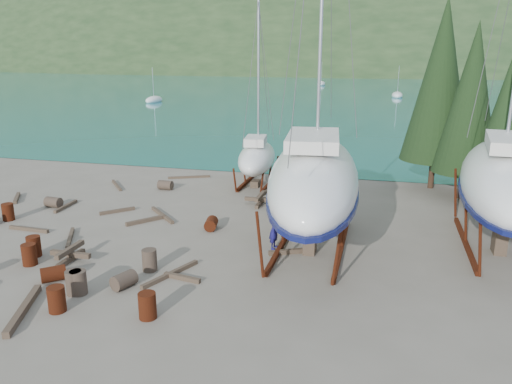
% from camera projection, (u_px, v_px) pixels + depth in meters
% --- Properties ---
extents(ground, '(600.00, 600.00, 0.00)m').
position_uv_depth(ground, '(184.00, 255.00, 21.20)').
color(ground, '#686052').
rests_on(ground, ground).
extents(bay_water, '(700.00, 700.00, 0.00)m').
position_uv_depth(bay_water, '(375.00, 65.00, 314.82)').
color(bay_water, teal).
rests_on(bay_water, ground).
extents(far_hill, '(800.00, 360.00, 110.00)m').
position_uv_depth(far_hill, '(375.00, 65.00, 319.48)').
color(far_hill, '#1F341A').
rests_on(far_hill, ground).
extents(far_house_left, '(6.60, 5.60, 5.60)m').
position_uv_depth(far_house_left, '(223.00, 64.00, 211.81)').
color(far_house_left, beige).
rests_on(far_house_left, ground).
extents(far_house_center, '(6.60, 5.60, 5.60)m').
position_uv_depth(far_house_center, '(317.00, 65.00, 202.27)').
color(far_house_center, beige).
rests_on(far_house_center, ground).
extents(far_house_right, '(6.60, 5.60, 5.60)m').
position_uv_depth(far_house_right, '(447.00, 66.00, 190.35)').
color(far_house_right, beige).
rests_on(far_house_right, ground).
extents(cypress_near_right, '(3.60, 3.60, 10.00)m').
position_uv_depth(cypress_near_right, '(471.00, 99.00, 27.82)').
color(cypress_near_right, black).
rests_on(cypress_near_right, ground).
extents(cypress_mid_right, '(3.06, 3.06, 8.50)m').
position_uv_depth(cypress_mid_right, '(506.00, 120.00, 25.84)').
color(cypress_mid_right, black).
rests_on(cypress_mid_right, ground).
extents(cypress_back_left, '(4.14, 4.14, 11.50)m').
position_uv_depth(cypress_back_left, '(441.00, 80.00, 29.81)').
color(cypress_back_left, black).
rests_on(cypress_back_left, ground).
extents(moored_boat_left, '(2.00, 5.00, 6.05)m').
position_uv_depth(moored_boat_left, '(154.00, 100.00, 84.17)').
color(moored_boat_left, white).
rests_on(moored_boat_left, ground).
extents(moored_boat_mid, '(2.00, 5.00, 6.05)m').
position_uv_depth(moored_boat_mid, '(397.00, 95.00, 93.28)').
color(moored_boat_mid, white).
rests_on(moored_boat_mid, ground).
extents(moored_boat_far, '(2.00, 5.00, 6.05)m').
position_uv_depth(moored_boat_far, '(321.00, 84.00, 125.53)').
color(moored_boat_far, white).
rests_on(moored_boat_far, ground).
extents(large_sailboat_near, '(4.92, 12.98, 19.96)m').
position_uv_depth(large_sailboat_near, '(314.00, 177.00, 21.16)').
color(large_sailboat_near, white).
rests_on(large_sailboat_near, ground).
extents(large_sailboat_far, '(4.98, 12.51, 19.24)m').
position_uv_depth(large_sailboat_far, '(505.00, 179.00, 21.13)').
color(large_sailboat_far, white).
rests_on(large_sailboat_far, ground).
extents(small_sailboat_shore, '(3.12, 7.29, 11.30)m').
position_uv_depth(small_sailboat_shore, '(257.00, 157.00, 31.69)').
color(small_sailboat_shore, white).
rests_on(small_sailboat_shore, ground).
extents(worker, '(0.46, 0.67, 1.77)m').
position_uv_depth(worker, '(274.00, 229.00, 21.69)').
color(worker, '#151354').
rests_on(worker, ground).
extents(drum_1, '(0.86, 1.03, 0.58)m').
position_uv_depth(drum_1, '(124.00, 280.00, 18.21)').
color(drum_1, '#2D2823').
rests_on(drum_1, ground).
extents(drum_3, '(0.58, 0.58, 0.88)m').
position_uv_depth(drum_3, '(57.00, 299.00, 16.51)').
color(drum_3, '#53240E').
rests_on(drum_3, ground).
extents(drum_4, '(0.94, 0.68, 0.58)m').
position_uv_depth(drum_4, '(282.00, 196.00, 28.73)').
color(drum_4, '#53240E').
rests_on(drum_4, ground).
extents(drum_5, '(0.58, 0.58, 0.88)m').
position_uv_depth(drum_5, '(150.00, 260.00, 19.59)').
color(drum_5, '#2D2823').
rests_on(drum_5, ground).
extents(drum_6, '(0.73, 0.97, 0.58)m').
position_uv_depth(drum_6, '(211.00, 224.00, 24.18)').
color(drum_6, '#53240E').
rests_on(drum_6, ground).
extents(drum_7, '(0.58, 0.58, 0.88)m').
position_uv_depth(drum_7, '(147.00, 306.00, 16.09)').
color(drum_7, '#53240E').
rests_on(drum_7, ground).
extents(drum_8, '(0.58, 0.58, 0.88)m').
position_uv_depth(drum_8, '(8.00, 212.00, 25.46)').
color(drum_8, '#53240E').
rests_on(drum_8, ground).
extents(drum_9, '(0.90, 0.61, 0.58)m').
position_uv_depth(drum_9, '(165.00, 185.00, 31.15)').
color(drum_9, '#2D2823').
rests_on(drum_9, ground).
extents(drum_10, '(0.58, 0.58, 0.88)m').
position_uv_depth(drum_10, '(34.00, 246.00, 20.98)').
color(drum_10, '#53240E').
rests_on(drum_10, ground).
extents(drum_11, '(0.95, 1.05, 0.58)m').
position_uv_depth(drum_11, '(276.00, 209.00, 26.37)').
color(drum_11, '#2D2823').
rests_on(drum_11, ground).
extents(drum_12, '(1.04, 1.02, 0.58)m').
position_uv_depth(drum_12, '(53.00, 274.00, 18.74)').
color(drum_12, '#53240E').
rests_on(drum_12, ground).
extents(drum_14, '(0.58, 0.58, 0.88)m').
position_uv_depth(drum_14, '(29.00, 255.00, 20.13)').
color(drum_14, '#53240E').
rests_on(drum_14, ground).
extents(drum_15, '(0.93, 0.66, 0.58)m').
position_uv_depth(drum_15, '(53.00, 202.00, 27.61)').
color(drum_15, '#2D2823').
rests_on(drum_15, ground).
extents(drum_16, '(0.58, 0.58, 0.88)m').
position_uv_depth(drum_16, '(79.00, 283.00, 17.70)').
color(drum_16, '#2D2823').
rests_on(drum_16, ground).
extents(drum_17, '(0.58, 0.58, 0.88)m').
position_uv_depth(drum_17, '(74.00, 283.00, 17.70)').
color(drum_17, '#2D2823').
rests_on(drum_17, ground).
extents(timber_0, '(2.65, 1.29, 0.14)m').
position_uv_depth(timber_0, '(189.00, 177.00, 34.03)').
color(timber_0, brown).
rests_on(timber_0, ground).
extents(timber_1, '(1.96, 1.10, 0.19)m').
position_uv_depth(timber_1, '(292.00, 251.00, 21.33)').
color(timber_1, brown).
rests_on(timber_1, ground).
extents(timber_2, '(1.25, 1.77, 0.19)m').
position_uv_depth(timber_2, '(17.00, 198.00, 29.12)').
color(timber_2, brown).
rests_on(timber_2, ground).
extents(timber_4, '(1.46, 1.47, 0.17)m').
position_uv_depth(timber_4, '(117.00, 211.00, 26.78)').
color(timber_4, brown).
rests_on(timber_4, ground).
extents(timber_5, '(1.24, 2.75, 0.16)m').
position_uv_depth(timber_5, '(170.00, 274.00, 19.20)').
color(timber_5, brown).
rests_on(timber_5, ground).
extents(timber_6, '(0.45, 1.71, 0.19)m').
position_uv_depth(timber_6, '(267.00, 191.00, 30.54)').
color(timber_6, brown).
rests_on(timber_6, ground).
extents(timber_7, '(1.56, 0.45, 0.17)m').
position_uv_depth(timber_7, '(182.00, 278.00, 18.89)').
color(timber_7, brown).
rests_on(timber_7, ground).
extents(timber_8, '(1.47, 1.76, 0.19)m').
position_uv_depth(timber_8, '(146.00, 220.00, 25.25)').
color(timber_8, brown).
rests_on(timber_8, ground).
extents(timber_10, '(2.15, 2.13, 0.16)m').
position_uv_depth(timber_10, '(162.00, 215.00, 26.12)').
color(timber_10, brown).
rests_on(timber_10, ground).
extents(timber_11, '(1.36, 2.30, 0.15)m').
position_uv_depth(timber_11, '(70.00, 238.00, 22.93)').
color(timber_11, brown).
rests_on(timber_11, ground).
extents(timber_12, '(2.20, 0.27, 0.17)m').
position_uv_depth(timber_12, '(29.00, 229.00, 24.03)').
color(timber_12, brown).
rests_on(timber_12, ground).
extents(timber_15, '(1.77, 2.06, 0.15)m').
position_uv_depth(timber_15, '(117.00, 185.00, 31.95)').
color(timber_15, brown).
rests_on(timber_15, ground).
extents(timber_16, '(1.36, 3.09, 0.23)m').
position_uv_depth(timber_16, '(23.00, 309.00, 16.51)').
color(timber_16, brown).
rests_on(timber_16, ground).
extents(timber_17, '(0.28, 2.14, 0.16)m').
position_uv_depth(timber_17, '(66.00, 206.00, 27.59)').
color(timber_17, brown).
rests_on(timber_17, ground).
extents(timber_pile_fore, '(1.80, 1.80, 0.60)m').
position_uv_depth(timber_pile_fore, '(70.00, 254.00, 20.53)').
color(timber_pile_fore, brown).
rests_on(timber_pile_fore, ground).
extents(timber_pile_aft, '(1.80, 1.80, 0.60)m').
position_uv_depth(timber_pile_aft, '(260.00, 200.00, 28.07)').
color(timber_pile_aft, brown).
rests_on(timber_pile_aft, ground).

